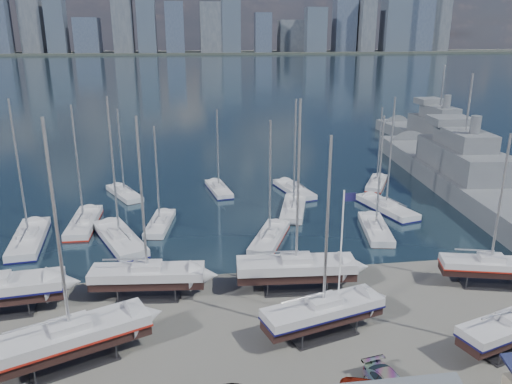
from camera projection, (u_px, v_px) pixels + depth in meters
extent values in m
plane|color=#605E59|center=(297.00, 327.00, 39.48)|extent=(1400.00, 1400.00, 0.00)
cube|color=#1A2D3C|center=(195.00, 69.00, 332.02)|extent=(1400.00, 600.00, 0.40)
cube|color=#2D332D|center=(189.00, 53.00, 576.96)|extent=(1400.00, 80.00, 2.20)
cube|color=#595E66|center=(31.00, 13.00, 540.68)|extent=(22.49, 24.47, 83.83)
cube|color=#3D4756|center=(57.00, 26.00, 541.73)|extent=(19.55, 21.83, 55.97)
cube|color=#475166|center=(88.00, 35.00, 554.65)|extent=(26.03, 30.49, 37.14)
cube|color=#595E66|center=(122.00, 11.00, 541.47)|extent=(21.60, 16.58, 87.63)
cube|color=#3D4756|center=(147.00, 21.00, 549.31)|extent=(19.42, 28.42, 67.60)
cube|color=#475166|center=(175.00, 27.00, 558.48)|extent=(20.24, 23.80, 54.09)
cube|color=#595E66|center=(211.00, 27.00, 560.93)|extent=(24.62, 19.72, 54.00)
cube|color=#3D4756|center=(231.00, 27.00, 561.91)|extent=(20.75, 17.93, 55.97)
cube|color=#475166|center=(263.00, 33.00, 567.21)|extent=(18.36, 16.25, 43.03)
cube|color=#595E66|center=(291.00, 36.00, 591.04)|extent=(28.49, 22.03, 35.69)
cube|color=#3D4756|center=(315.00, 30.00, 575.68)|extent=(23.34, 17.87, 49.11)
cube|color=#475166|center=(345.00, 18.00, 590.93)|extent=(25.35, 19.79, 75.95)
cube|color=#595E66|center=(365.00, 26.00, 590.71)|extent=(17.00, 27.45, 57.67)
cube|color=#3D4756|center=(397.00, 5.00, 588.34)|extent=(29.28, 24.05, 106.04)
cube|color=#475166|center=(417.00, 19.00, 606.37)|extent=(30.82, 28.37, 74.41)
cube|color=#595E66|center=(440.00, 18.00, 611.67)|extent=(21.74, 17.03, 77.48)
cube|color=#2D2D33|center=(74.00, 362.00, 35.13)|extent=(6.50, 4.87, 0.16)
cube|color=black|center=(72.00, 343.00, 34.66)|extent=(10.87, 6.68, 0.86)
cube|color=#B0B0B4|center=(70.00, 333.00, 34.40)|extent=(11.05, 7.10, 0.86)
cube|color=maroon|center=(71.00, 338.00, 34.52)|extent=(11.16, 7.17, 0.17)
cube|color=#B0B0B4|center=(69.00, 324.00, 34.19)|extent=(3.19, 2.74, 0.50)
cylinder|color=#B2B2B7|center=(57.00, 229.00, 32.07)|extent=(0.22, 0.22, 14.51)
cube|color=#2D2D33|center=(149.00, 296.00, 44.04)|extent=(5.62, 2.99, 0.16)
cube|color=black|center=(148.00, 281.00, 43.58)|extent=(10.00, 3.28, 0.79)
cube|color=#B0B0B4|center=(147.00, 272.00, 43.34)|extent=(10.04, 3.69, 0.79)
cube|color=#B0B0B4|center=(147.00, 266.00, 43.15)|extent=(2.60, 1.88, 0.50)
cylinder|color=#B2B2B7|center=(142.00, 196.00, 41.22)|extent=(0.22, 0.22, 13.26)
cube|color=#2D2D33|center=(322.00, 334.00, 38.47)|extent=(5.72, 3.79, 0.16)
cube|color=black|center=(323.00, 317.00, 38.02)|extent=(9.81, 4.87, 0.76)
cube|color=#B0B0B4|center=(323.00, 308.00, 37.79)|extent=(9.92, 5.25, 0.76)
cube|color=#0E0D42|center=(323.00, 312.00, 37.89)|extent=(10.02, 5.30, 0.15)
cube|color=#B0B0B4|center=(324.00, 301.00, 37.60)|extent=(2.74, 2.21, 0.50)
cylinder|color=#B2B2B7|center=(327.00, 224.00, 35.72)|extent=(0.22, 0.22, 12.90)
cube|color=#2D2D33|center=(295.00, 289.00, 45.31)|extent=(6.00, 3.07, 0.16)
cube|color=black|center=(296.00, 273.00, 44.84)|extent=(10.75, 3.25, 0.85)
cube|color=#B0B0B4|center=(296.00, 265.00, 44.58)|extent=(10.78, 3.70, 0.85)
cube|color=#B0B0B4|center=(296.00, 258.00, 44.38)|extent=(2.77, 1.96, 0.50)
cylinder|color=#B2B2B7|center=(298.00, 184.00, 42.29)|extent=(0.22, 0.22, 14.31)
cube|color=#2D2D33|center=(508.00, 349.00, 36.56)|extent=(5.30, 3.60, 0.16)
cube|color=black|center=(511.00, 332.00, 36.11)|extent=(9.04, 4.69, 0.71)
cube|color=#B0B0B4|center=(512.00, 324.00, 35.90)|extent=(9.16, 5.04, 0.71)
cube|color=#0E0D42|center=(512.00, 327.00, 36.00)|extent=(9.25, 5.09, 0.14)
cube|color=#2D2D33|center=(487.00, 285.00, 46.02)|extent=(5.14, 3.31, 0.16)
cube|color=black|center=(489.00, 270.00, 45.57)|extent=(8.86, 4.19, 0.69)
cube|color=#B0B0B4|center=(490.00, 263.00, 45.37)|extent=(8.96, 4.54, 0.69)
cube|color=maroon|center=(490.00, 267.00, 45.46)|extent=(9.05, 4.58, 0.14)
cube|color=#B0B0B4|center=(491.00, 257.00, 45.19)|extent=(2.45, 1.95, 0.50)
cylinder|color=#B2B2B7|center=(501.00, 199.00, 43.50)|extent=(0.22, 0.22, 11.64)
cube|color=black|center=(30.00, 246.00, 55.45)|extent=(3.79, 11.25, 0.88)
cube|color=#B0B0B4|center=(29.00, 238.00, 55.18)|extent=(4.25, 11.30, 0.88)
cube|color=#0E0D42|center=(30.00, 242.00, 55.30)|extent=(4.29, 11.41, 0.18)
cube|color=#B0B0B4|center=(28.00, 233.00, 54.97)|extent=(2.14, 2.94, 0.50)
cylinder|color=#B2B2B7|center=(19.00, 169.00, 52.79)|extent=(0.22, 0.22, 14.90)
cube|color=black|center=(85.00, 228.00, 60.27)|extent=(2.55, 10.16, 0.81)
cube|color=#B0B0B4|center=(84.00, 222.00, 60.03)|extent=(2.97, 10.17, 0.81)
cube|color=maroon|center=(84.00, 225.00, 60.14)|extent=(3.00, 10.27, 0.16)
cube|color=#B0B0B4|center=(83.00, 217.00, 59.83)|extent=(1.74, 2.55, 0.50)
cylinder|color=#B2B2B7|center=(77.00, 164.00, 57.84)|extent=(0.22, 0.22, 13.67)
cube|color=black|center=(125.00, 198.00, 71.39)|extent=(5.71, 8.67, 0.69)
cube|color=#B0B0B4|center=(124.00, 193.00, 71.18)|extent=(6.04, 8.83, 0.69)
cube|color=#B0B0B4|center=(124.00, 189.00, 71.00)|extent=(2.27, 2.59, 0.50)
cylinder|color=#B2B2B7|center=(121.00, 151.00, 69.31)|extent=(0.22, 0.22, 11.69)
cube|color=black|center=(120.00, 246.00, 55.47)|extent=(6.79, 11.36, 0.90)
cube|color=#B0B0B4|center=(120.00, 238.00, 55.20)|extent=(7.22, 11.54, 0.90)
cube|color=#0E0D42|center=(120.00, 242.00, 55.32)|extent=(7.29, 11.66, 0.18)
cube|color=#B0B0B4|center=(119.00, 232.00, 54.98)|extent=(2.82, 3.31, 0.50)
cylinder|color=#B2B2B7|center=(113.00, 168.00, 52.77)|extent=(0.22, 0.22, 15.12)
cube|color=black|center=(160.00, 229.00, 60.08)|extent=(3.30, 8.68, 0.68)
cube|color=#B0B0B4|center=(160.00, 223.00, 59.87)|extent=(3.65, 8.74, 0.68)
cube|color=#B0B0B4|center=(160.00, 219.00, 59.69)|extent=(1.73, 2.31, 0.50)
cylinder|color=#B2B2B7|center=(157.00, 175.00, 58.04)|extent=(0.22, 0.22, 11.44)
cube|color=black|center=(219.00, 193.00, 73.44)|extent=(3.36, 8.60, 0.67)
cube|color=#B0B0B4|center=(219.00, 189.00, 73.23)|extent=(3.71, 8.66, 0.67)
cube|color=#0E0D42|center=(219.00, 191.00, 73.33)|extent=(3.74, 8.75, 0.13)
cube|color=#B0B0B4|center=(219.00, 185.00, 73.06)|extent=(1.74, 2.30, 0.50)
cylinder|color=#B2B2B7|center=(218.00, 149.00, 71.42)|extent=(0.22, 0.22, 11.32)
cube|color=black|center=(270.00, 244.00, 55.87)|extent=(5.81, 9.56, 0.76)
cube|color=#B0B0B4|center=(270.00, 237.00, 55.64)|extent=(6.17, 9.72, 0.76)
cube|color=maroon|center=(270.00, 240.00, 55.74)|extent=(6.23, 9.82, 0.15)
cube|color=#B0B0B4|center=(270.00, 232.00, 55.45)|extent=(2.39, 2.80, 0.50)
cylinder|color=#B2B2B7|center=(270.00, 179.00, 53.60)|extent=(0.22, 0.22, 12.75)
cube|color=black|center=(293.00, 214.00, 65.18)|extent=(5.02, 10.19, 0.79)
cube|color=#B0B0B4|center=(293.00, 208.00, 64.94)|extent=(5.42, 10.30, 0.79)
cube|color=#B0B0B4|center=(294.00, 203.00, 64.74)|extent=(2.29, 2.84, 0.50)
cylinder|color=#B2B2B7|center=(295.00, 155.00, 62.79)|extent=(0.22, 0.22, 13.39)
cube|color=black|center=(294.00, 194.00, 73.06)|extent=(4.39, 9.69, 0.75)
cube|color=#B0B0B4|center=(294.00, 189.00, 72.83)|extent=(4.77, 9.78, 0.75)
cube|color=#0E0D42|center=(294.00, 192.00, 72.94)|extent=(4.82, 9.88, 0.15)
cube|color=#B0B0B4|center=(294.00, 185.00, 72.64)|extent=(2.09, 2.66, 0.50)
cylinder|color=#B2B2B7|center=(295.00, 144.00, 70.80)|extent=(0.22, 0.22, 12.73)
cube|color=black|center=(375.00, 235.00, 58.36)|extent=(3.97, 9.74, 0.76)
cube|color=#B0B0B4|center=(375.00, 229.00, 58.13)|extent=(4.36, 9.82, 0.76)
cube|color=#B0B0B4|center=(376.00, 224.00, 57.94)|extent=(2.00, 2.63, 0.50)
cylinder|color=#B2B2B7|center=(380.00, 173.00, 56.08)|extent=(0.22, 0.22, 12.81)
cube|color=black|center=(386.00, 213.00, 65.60)|extent=(4.97, 10.54, 0.82)
cube|color=#B0B0B4|center=(386.00, 207.00, 65.35)|extent=(5.39, 10.65, 0.82)
cube|color=#0E0D42|center=(386.00, 210.00, 65.46)|extent=(5.44, 10.76, 0.16)
cube|color=#B0B0B4|center=(387.00, 202.00, 65.15)|extent=(2.32, 2.92, 0.50)
cylinder|color=#B2B2B7|center=(391.00, 152.00, 63.13)|extent=(0.22, 0.22, 13.85)
cube|color=black|center=(376.00, 187.00, 76.47)|extent=(5.71, 8.21, 0.66)
cube|color=#B0B0B4|center=(377.00, 183.00, 76.27)|extent=(6.02, 8.38, 0.66)
cube|color=maroon|center=(377.00, 185.00, 76.36)|extent=(6.08, 8.47, 0.13)
cube|color=#B0B0B4|center=(377.00, 179.00, 76.09)|extent=(2.22, 2.49, 0.50)
cylinder|color=#B2B2B7|center=(380.00, 145.00, 74.47)|extent=(0.22, 0.22, 11.19)
cube|color=#585C61|center=(459.00, 186.00, 74.44)|extent=(13.21, 53.77, 4.79)
cube|color=#585C61|center=(462.00, 158.00, 73.17)|extent=(8.44, 19.16, 3.60)
cube|color=#585C61|center=(465.00, 138.00, 72.26)|extent=(6.04, 11.06, 2.40)
cube|color=#585C61|center=(450.00, 121.00, 76.82)|extent=(6.41, 5.83, 1.20)
cylinder|color=#B2B2B7|center=(469.00, 102.00, 70.69)|extent=(0.30, 0.30, 8.00)
cube|color=#585C61|center=(436.00, 146.00, 101.59)|extent=(8.98, 44.27, 3.96)
cube|color=#585C61|center=(438.00, 127.00, 100.44)|extent=(6.31, 15.63, 3.60)
cube|color=#585C61|center=(440.00, 112.00, 99.53)|extent=(4.61, 8.98, 2.40)
cube|color=#585C61|center=(429.00, 101.00, 103.14)|extent=(5.12, 4.61, 1.20)
cylinder|color=#B2B2B7|center=(443.00, 86.00, 97.96)|extent=(0.30, 0.30, 8.00)
cylinder|color=white|center=(340.00, 258.00, 38.67)|extent=(0.12, 0.12, 11.10)
cube|color=#171543|center=(350.00, 197.00, 37.22)|extent=(0.93, 0.05, 0.65)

